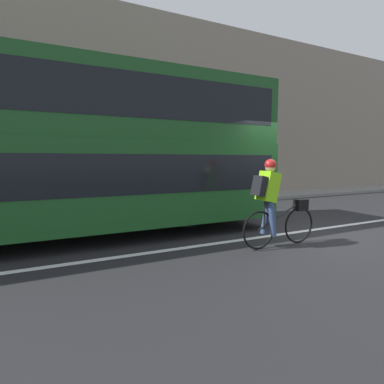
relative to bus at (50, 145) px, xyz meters
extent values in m
plane|color=#232326|center=(5.11, -1.54, -1.95)|extent=(80.00, 80.00, 0.00)
cube|color=silver|center=(5.11, -1.63, -1.94)|extent=(50.00, 0.14, 0.01)
cube|color=gray|center=(5.11, 3.84, -1.88)|extent=(60.00, 1.85, 0.13)
cube|color=gray|center=(5.11, 4.91, 1.72)|extent=(60.00, 0.30, 7.33)
cylinder|color=black|center=(2.95, 0.00, -1.42)|extent=(1.05, 0.30, 1.05)
cube|color=#194C1E|center=(0.00, 0.00, -0.78)|extent=(9.52, 2.41, 1.71)
cube|color=black|center=(0.00, 0.00, -0.57)|extent=(9.14, 2.43, 0.75)
cube|color=#194C1E|center=(0.00, 0.00, 0.80)|extent=(9.52, 2.31, 1.45)
cube|color=black|center=(0.00, 0.00, 0.88)|extent=(9.14, 2.33, 0.81)
torus|color=black|center=(4.37, -2.30, -1.59)|extent=(0.72, 0.04, 0.72)
torus|color=black|center=(3.38, -2.30, -1.59)|extent=(0.72, 0.04, 0.72)
cylinder|color=black|center=(3.88, -2.30, -1.36)|extent=(1.00, 0.03, 0.49)
cylinder|color=black|center=(3.50, -2.30, -1.32)|extent=(0.03, 0.03, 0.53)
cube|color=black|center=(4.40, -2.30, -1.18)|extent=(0.26, 0.16, 0.22)
cube|color=#8CE019|center=(3.57, -2.30, -0.79)|extent=(0.37, 0.32, 0.58)
cube|color=black|center=(3.37, -2.30, -0.77)|extent=(0.21, 0.26, 0.38)
cylinder|color=#384C7A|center=(3.61, -2.21, -1.38)|extent=(0.22, 0.11, 0.64)
cylinder|color=#384C7A|center=(3.61, -2.39, -1.38)|extent=(0.20, 0.11, 0.64)
sphere|color=tan|center=(3.61, -2.30, -0.43)|extent=(0.19, 0.19, 0.19)
sphere|color=red|center=(3.61, -2.30, -0.39)|extent=(0.21, 0.21, 0.21)
cylinder|color=#515156|center=(5.28, 3.75, -1.30)|extent=(0.44, 0.44, 1.04)
camera|label=1|loc=(-0.07, -6.61, -0.30)|focal=28.00mm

